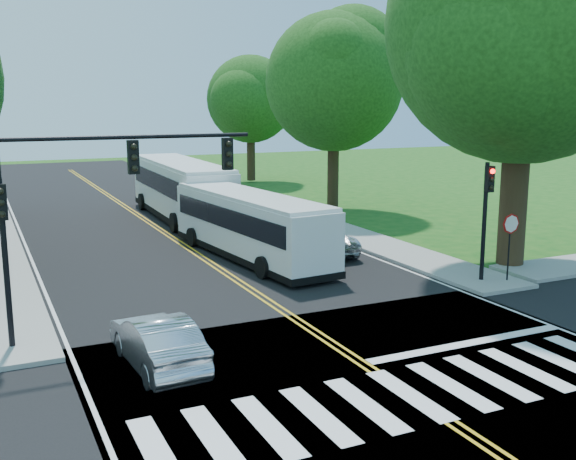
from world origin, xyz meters
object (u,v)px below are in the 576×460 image
signal_ne (486,206)px  bus_follow (181,189)px  hatchback (157,341)px  signal_nw (92,188)px  bus_lead (250,224)px  dark_sedan (283,226)px  suv (320,240)px

signal_ne → bus_follow: (-6.19, 18.50, -1.19)m
bus_follow → hatchback: size_ratio=3.12×
signal_nw → bus_lead: bearing=44.4°
signal_nw → dark_sedan: signal_nw is taller
bus_lead → hatchback: bus_lead is taller
signal_nw → bus_lead: signal_nw is taller
signal_nw → suv: (10.88, 7.06, -3.74)m
signal_ne → dark_sedan: signal_ne is taller
bus_lead → suv: size_ratio=2.44×
suv → dark_sedan: suv is taller
bus_lead → hatchback: bearing=51.2°
bus_lead → hatchback: (-6.73, -10.32, -0.81)m
bus_follow → dark_sedan: (3.03, -7.46, -1.19)m
hatchback → dark_sedan: hatchback is taller
signal_ne → suv: size_ratio=0.97×
hatchback → suv: (9.90, 9.82, -0.05)m
signal_nw → signal_ne: bearing=0.0°
signal_ne → dark_sedan: size_ratio=1.12×
suv → dark_sedan: size_ratio=1.15×
dark_sedan → signal_nw: bearing=63.3°
bus_follow → hatchback: 22.38m
signal_nw → hatchback: (0.99, -2.76, -3.68)m
signal_ne → hatchback: 13.55m
suv → hatchback: bearing=48.0°
dark_sedan → suv: bearing=107.7°
signal_nw → hatchback: bearing=-70.3°
bus_lead → bus_follow: 10.95m
signal_nw → signal_ne: 14.13m
bus_follow → bus_lead: bearing=90.6°
signal_ne → dark_sedan: (-3.16, 11.04, -2.38)m
signal_nw → suv: size_ratio=1.57×
signal_ne → suv: signal_ne is taller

